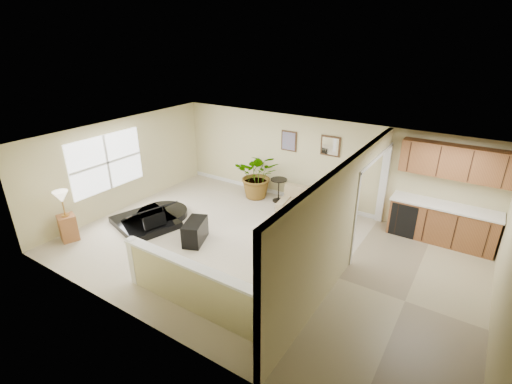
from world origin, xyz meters
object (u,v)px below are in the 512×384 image
Objects in this scene: palm_plant at (258,175)px; lamp_stand at (66,220)px; piano at (146,201)px; accent_table at (279,187)px; piano_bench at (195,231)px; small_plant at (339,214)px; loveseat at (310,204)px.

lamp_stand is (-2.45, -4.56, -0.16)m from palm_plant.
piano is at bearing 60.48° from lamp_stand.
palm_plant is (-0.67, -0.07, 0.25)m from accent_table.
piano is at bearing -117.55° from palm_plant.
piano reaches higher than piano_bench.
piano is 3.73m from accent_table.
lamp_stand is (-2.60, -1.57, 0.27)m from piano_bench.
small_plant is 6.71m from lamp_stand.
piano is 4.29m from loveseat.
loveseat is at bearing -17.35° from accent_table.
loveseat is 1.08× the size of palm_plant.
accent_table is 1.35× the size of small_plant.
lamp_stand is at bearing -124.01° from accent_table.
palm_plant is 1.28× the size of lamp_stand.
accent_table reaches higher than piano_bench.
piano is 5.00m from small_plant.
small_plant is (2.47, 2.82, -0.05)m from piano_bench.
accent_table is (2.20, 3.00, -0.16)m from piano.
loveseat is at bearing -9.24° from palm_plant.
lamp_stand is at bearing -103.20° from piano.
small_plant is at bearing -3.75° from palm_plant.
loveseat is 1.38× the size of lamp_stand.
lamp_stand reaches higher than loveseat.
lamp_stand reaches higher than accent_table.
accent_table is 5.58m from lamp_stand.
piano_bench is 3.05m from lamp_stand.
piano reaches higher than palm_plant.
accent_table is (-1.18, 0.37, 0.10)m from loveseat.
piano_bench is 0.64× the size of lamp_stand.
piano_bench is (1.68, -0.06, -0.34)m from piano.
piano is 2.61× the size of piano_bench.
small_plant is (0.77, 0.13, -0.13)m from loveseat.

